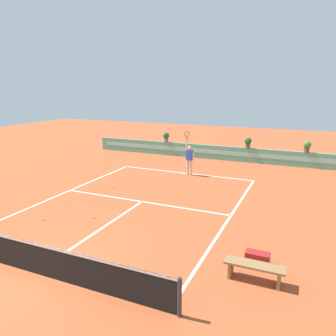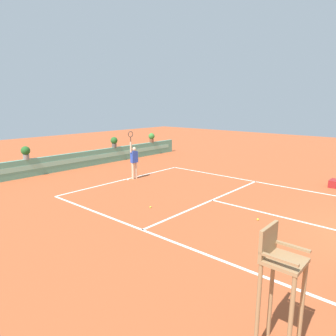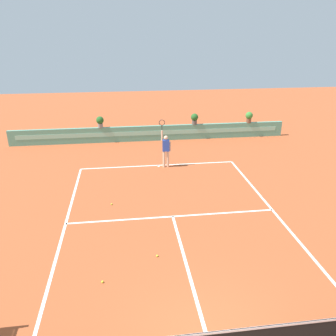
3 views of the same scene
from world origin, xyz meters
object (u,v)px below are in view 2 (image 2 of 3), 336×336
tennis_player (134,160)px  tennis_ball_mid_court (150,207)px  tennis_ball_by_sideline (258,219)px  potted_plant_left (26,152)px  potted_plant_far_right (152,137)px  umpire_chair (279,276)px  potted_plant_right (114,141)px  gear_bag (334,183)px  tennis_ball_near_baseline (265,245)px

tennis_player → tennis_ball_mid_court: (-2.80, -3.94, -1.02)m
tennis_ball_by_sideline → potted_plant_left: potted_plant_left is taller
tennis_player → potted_plant_far_right: 7.86m
tennis_ball_by_sideline → tennis_player: bearing=80.8°
tennis_player → potted_plant_left: (-3.63, 4.76, 0.36)m
umpire_chair → potted_plant_right: size_ratio=2.96×
tennis_ball_mid_court → potted_plant_far_right: (9.05, 8.70, 1.38)m
potted_plant_right → potted_plant_far_right: (3.74, 0.00, 0.00)m
gear_bag → potted_plant_far_right: (0.96, 13.34, 1.23)m
tennis_player → tennis_ball_near_baseline: tennis_player is taller
tennis_ball_by_sideline → potted_plant_right: potted_plant_right is taller
potted_plant_far_right → potted_plant_left: 9.88m
potted_plant_left → tennis_ball_mid_court: bearing=-84.5°
potted_plant_right → potted_plant_left: same height
umpire_chair → gear_bag: bearing=8.7°
potted_plant_right → tennis_ball_by_sideline: bearing=-106.8°
tennis_ball_near_baseline → tennis_ball_by_sideline: same height
umpire_chair → tennis_player: (6.46, 10.37, -0.29)m
tennis_ball_near_baseline → potted_plant_right: size_ratio=0.09×
tennis_player → potted_plant_right: 5.39m
tennis_ball_by_sideline → tennis_ball_mid_court: bearing=112.4°
umpire_chair → tennis_ball_by_sideline: size_ratio=31.47×
potted_plant_right → gear_bag: bearing=-78.2°
potted_plant_left → potted_plant_right: bearing=0.0°
umpire_chair → gear_bag: size_ratio=3.06×
tennis_ball_near_baseline → potted_plant_left: 13.54m
tennis_ball_by_sideline → potted_plant_right: size_ratio=0.09×
tennis_player → potted_plant_left: tennis_player is taller
potted_plant_left → umpire_chair: bearing=-100.6°
potted_plant_right → potted_plant_far_right: same height
umpire_chair → tennis_ball_mid_court: bearing=60.3°
tennis_ball_near_baseline → potted_plant_far_right: (9.21, 13.45, 1.38)m
tennis_ball_mid_court → tennis_ball_near_baseline: bearing=-91.9°
tennis_player → tennis_ball_mid_court: 4.94m
tennis_ball_mid_court → tennis_player: bearing=54.6°
umpire_chair → potted_plant_left: bearing=79.4°
tennis_ball_mid_court → gear_bag: bearing=-29.8°
gear_bag → umpire_chair: bearing=-171.3°
tennis_player → umpire_chair: bearing=-121.9°
tennis_player → potted_plant_far_right: bearing=37.3°
gear_bag → tennis_ball_by_sideline: bearing=172.3°
tennis_player → potted_plant_right: (2.51, 4.76, 0.36)m
tennis_ball_by_sideline → potted_plant_right: (3.76, 12.45, 1.38)m
umpire_chair → potted_plant_far_right: bearing=50.0°
potted_plant_right → tennis_ball_mid_court: bearing=-121.4°
gear_bag → tennis_ball_near_baseline: gear_bag is taller
tennis_player → potted_plant_left: size_ratio=3.57×
tennis_player → potted_plant_right: tennis_player is taller
gear_bag → tennis_ball_mid_court: gear_bag is taller
potted_plant_far_right → tennis_ball_by_sideline: bearing=-121.1°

